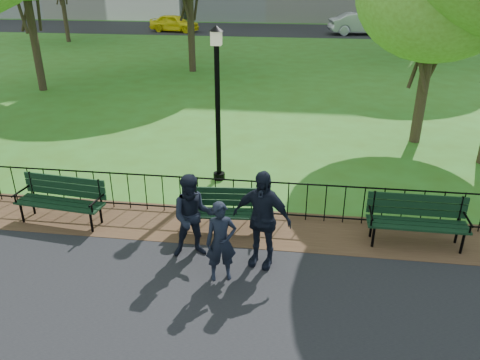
# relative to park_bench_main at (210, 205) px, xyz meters

# --- Properties ---
(ground) EXTENTS (120.00, 120.00, 0.00)m
(ground) POSITION_rel_park_bench_main_xyz_m (0.18, -1.30, -0.60)
(ground) COLOR #376019
(dirt_strip) EXTENTS (60.00, 1.60, 0.01)m
(dirt_strip) POSITION_rel_park_bench_main_xyz_m (0.18, 0.20, -0.58)
(dirt_strip) COLOR #362416
(dirt_strip) RESTS_ON ground
(far_street) EXTENTS (70.00, 9.00, 0.01)m
(far_street) POSITION_rel_park_bench_main_xyz_m (0.18, 33.70, -0.59)
(far_street) COLOR black
(far_street) RESTS_ON ground
(iron_fence) EXTENTS (24.06, 0.06, 1.00)m
(iron_fence) POSITION_rel_park_bench_main_xyz_m (0.18, 0.70, -0.10)
(iron_fence) COLOR black
(iron_fence) RESTS_ON ground
(park_bench_main) EXTENTS (1.78, 0.68, 0.99)m
(park_bench_main) POSITION_rel_park_bench_main_xyz_m (0.00, 0.00, 0.00)
(park_bench_main) COLOR black
(park_bench_main) RESTS_ON ground
(park_bench_left_a) EXTENTS (1.97, 0.80, 1.09)m
(park_bench_left_a) POSITION_rel_park_bench_main_xyz_m (-3.25, -0.02, 0.03)
(park_bench_left_a) COLOR black
(park_bench_left_a) RESTS_ON ground
(park_bench_right_a) EXTENTS (1.93, 0.61, 1.09)m
(park_bench_right_a) POSITION_rel_park_bench_main_xyz_m (4.13, 0.10, 0.03)
(park_bench_right_a) COLOR black
(park_bench_right_a) RESTS_ON ground
(lamppost) EXTENTS (0.35, 0.35, 3.86)m
(lamppost) POSITION_rel_park_bench_main_xyz_m (-0.30, 2.61, 1.50)
(lamppost) COLOR black
(lamppost) RESTS_ON ground
(person_left) EXTENTS (0.63, 0.50, 1.49)m
(person_left) POSITION_rel_park_bench_main_xyz_m (0.51, -1.59, 0.16)
(person_left) COLOR black
(person_left) RESTS_ON asphalt_path
(person_mid) EXTENTS (0.89, 0.62, 1.67)m
(person_mid) POSITION_rel_park_bench_main_xyz_m (-0.14, -0.93, 0.25)
(person_mid) COLOR black
(person_mid) RESTS_ON asphalt_path
(person_right) EXTENTS (1.19, 0.73, 1.89)m
(person_right) POSITION_rel_park_bench_main_xyz_m (1.16, -1.05, 0.36)
(person_right) COLOR black
(person_right) RESTS_ON asphalt_path
(taxi) EXTENTS (4.33, 2.36, 1.40)m
(taxi) POSITION_rel_park_bench_main_xyz_m (-9.20, 31.27, 0.11)
(taxi) COLOR yellow
(taxi) RESTS_ON far_street
(sedan_silver) EXTENTS (5.33, 2.65, 1.68)m
(sedan_silver) POSITION_rel_park_bench_main_xyz_m (6.05, 31.63, 0.25)
(sedan_silver) COLOR #ABACB3
(sedan_silver) RESTS_ON far_street
(sedan_dark) EXTENTS (5.62, 4.06, 1.51)m
(sedan_dark) POSITION_rel_park_bench_main_xyz_m (12.18, 33.43, 0.17)
(sedan_dark) COLOR black
(sedan_dark) RESTS_ON far_street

